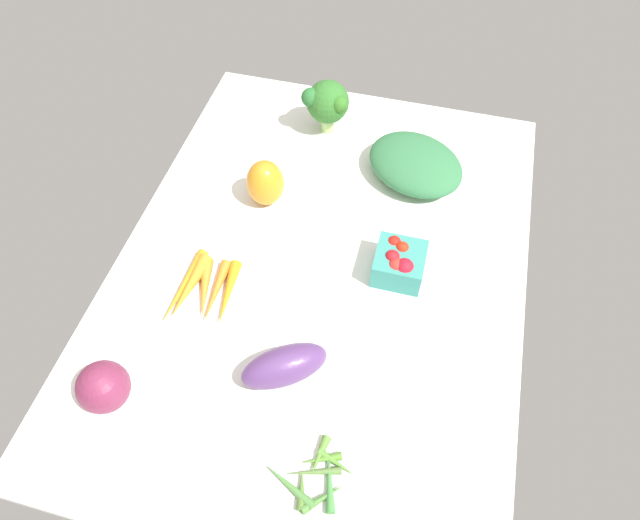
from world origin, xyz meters
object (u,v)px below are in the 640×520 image
Objects in this scene: bell_pepper_orange at (265,183)px; broccoli_head at (327,102)px; okra_pile at (315,476)px; carrot_bunch at (202,289)px; leafy_greens_clump at (415,164)px; red_onion_near_basket at (103,387)px; eggplant at (284,366)px; berry_basket at (399,263)px.

bell_pepper_orange is 24.97cm from broccoli_head.
okra_pile is (75.10, 17.21, -7.17)cm from broccoli_head.
carrot_bunch is 51.17cm from leafy_greens_clump.
carrot_bunch is 0.80× the size of leafy_greens_clump.
red_onion_near_basket is 28.34cm from eggplant.
berry_basket is 26.10cm from leafy_greens_clump.
bell_pepper_orange reaches higher than leafy_greens_clump.
eggplant is 52.72cm from leafy_greens_clump.
berry_basket is 0.43× the size of leafy_greens_clump.
carrot_bunch is at bearing 114.46° from eggplant.
berry_basket is at bearing 111.61° from carrot_bunch.
berry_basket is at bearing 172.32° from okra_pile.
leafy_greens_clump is (-39.41, 32.56, 2.13)cm from carrot_bunch.
eggplant is 22.48cm from carrot_bunch.
bell_pepper_orange is 31.73cm from leafy_greens_clump.
eggplant is 60.96cm from broccoli_head.
eggplant is 0.87× the size of carrot_bunch.
red_onion_near_basket is at bearing -48.49° from berry_basket.
red_onion_near_basket is 0.82× the size of bell_pepper_orange.
carrot_bunch is at bearing -12.84° from broccoli_head.
leafy_greens_clump is 23.81cm from broccoli_head.
bell_pepper_orange is at bearing 77.61° from eggplant.
red_onion_near_basket is 0.93× the size of berry_basket.
broccoli_head is at bearing -113.31° from leafy_greens_clump.
broccoli_head reaches higher than carrot_bunch.
berry_basket is at bearing 2.44° from leafy_greens_clump.
leafy_greens_clump is at bearing -177.56° from berry_basket.
leafy_greens_clump is 1.47× the size of okra_pile.
eggplant is at bearing -30.21° from berry_basket.
red_onion_near_basket is 0.67× the size of broccoli_head.
carrot_bunch is 36.28cm from berry_basket.
okra_pile is at bearing 12.91° from broccoli_head.
okra_pile is at bearing -92.79° from eggplant.
broccoli_head reaches higher than eggplant.
broccoli_head is (-9.25, -21.47, 4.54)cm from leafy_greens_clump.
eggplant is at bearing 112.88° from red_onion_near_basket.
broccoli_head is (-35.32, -22.58, 4.55)cm from berry_basket.
red_onion_near_basket is 48.71cm from bell_pepper_orange.
eggplant is 17.63cm from okra_pile.
broccoli_head is at bearing -147.41° from berry_basket.
red_onion_near_basket is 0.59× the size of okra_pile.
eggplant is at bearing -148.39° from okra_pile.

